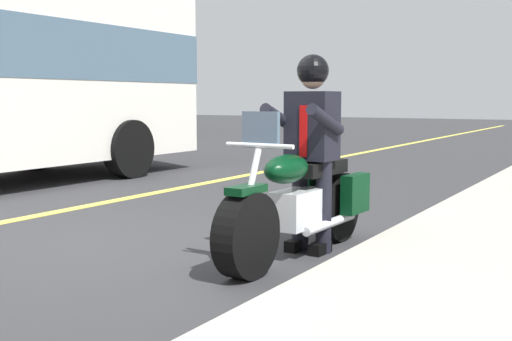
{
  "coord_description": "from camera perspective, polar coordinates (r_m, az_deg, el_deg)",
  "views": [
    {
      "loc": [
        4.3,
        3.96,
        1.36
      ],
      "look_at": [
        -0.35,
        1.18,
        0.75
      ],
      "focal_mm": 45.03,
      "sensor_mm": 36.0,
      "label": 1
    }
  ],
  "objects": [
    {
      "name": "rider_main",
      "position": [
        5.65,
        4.95,
        3.12
      ],
      "size": [
        0.63,
        0.56,
        1.74
      ],
      "color": "black",
      "rests_on": "ground_plane"
    },
    {
      "name": "motorcycle_main",
      "position": [
        5.55,
        4.0,
        -2.99
      ],
      "size": [
        2.22,
        0.63,
        1.26
      ],
      "color": "black",
      "rests_on": "ground_plane"
    },
    {
      "name": "ground_plane",
      "position": [
        6.0,
        -11.51,
        -6.81
      ],
      "size": [
        80.0,
        80.0,
        0.0
      ],
      "primitive_type": "plane",
      "color": "#333335"
    }
  ]
}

